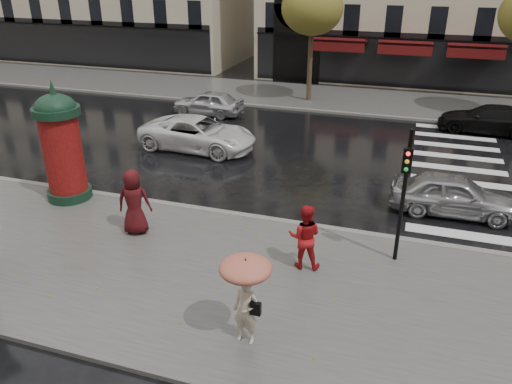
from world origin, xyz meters
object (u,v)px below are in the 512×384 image
(car_silver, at_px, (454,194))
(car_white, at_px, (198,134))
(woman_red, at_px, (305,237))
(car_black, at_px, (488,119))
(man_burgundy, at_px, (134,202))
(car_far_silver, at_px, (208,103))
(woman_umbrella, at_px, (246,287))
(morris_column, at_px, (62,144))
(traffic_light, at_px, (404,185))

(car_silver, distance_m, car_white, 10.86)
(woman_red, distance_m, car_silver, 6.13)
(car_white, height_order, car_black, car_white)
(man_burgundy, relative_size, car_white, 0.39)
(woman_red, distance_m, man_burgundy, 5.19)
(woman_red, height_order, car_white, woman_red)
(woman_red, xyz_separation_m, car_black, (5.75, 14.31, -0.36))
(car_white, xyz_separation_m, car_far_silver, (-1.70, 5.18, -0.06))
(woman_umbrella, xyz_separation_m, morris_column, (-8.11, 4.91, 0.57))
(car_black, xyz_separation_m, car_far_silver, (-13.98, -1.28, -0.01))
(car_black, bearing_deg, traffic_light, -9.62)
(traffic_light, relative_size, car_far_silver, 0.97)
(man_burgundy, distance_m, morris_column, 3.85)
(man_burgundy, height_order, car_silver, man_burgundy)
(morris_column, distance_m, car_white, 6.63)
(car_silver, bearing_deg, traffic_light, 156.14)
(woman_red, relative_size, car_far_silver, 0.47)
(traffic_light, bearing_deg, woman_umbrella, -123.59)
(woman_umbrella, relative_size, traffic_light, 0.56)
(woman_red, height_order, car_silver, woman_red)
(woman_red, relative_size, car_white, 0.35)
(morris_column, bearing_deg, man_burgundy, -22.66)
(woman_red, bearing_deg, traffic_light, -162.72)
(woman_umbrella, height_order, man_burgundy, woman_umbrella)
(traffic_light, distance_m, car_black, 13.82)
(morris_column, height_order, traffic_light, morris_column)
(traffic_light, height_order, car_far_silver, traffic_light)
(car_silver, bearing_deg, morris_column, 102.72)
(woman_red, height_order, morris_column, morris_column)
(car_silver, bearing_deg, man_burgundy, 115.36)
(car_black, bearing_deg, car_white, -57.30)
(woman_umbrella, bearing_deg, traffic_light, 56.41)
(man_burgundy, relative_size, morris_column, 0.49)
(woman_umbrella, distance_m, woman_red, 3.28)
(car_silver, relative_size, car_white, 0.78)
(car_black, bearing_deg, woman_red, -16.93)
(man_burgundy, distance_m, car_far_silver, 13.13)
(woman_red, relative_size, man_burgundy, 0.90)
(car_far_silver, bearing_deg, car_white, 20.80)
(morris_column, height_order, car_black, morris_column)
(woman_umbrella, height_order, morris_column, morris_column)
(man_burgundy, xyz_separation_m, car_black, (10.93, 14.04, -0.46))
(woman_umbrella, bearing_deg, car_white, 118.58)
(man_burgundy, xyz_separation_m, traffic_light, (7.48, 0.77, 1.24))
(car_silver, xyz_separation_m, car_black, (1.88, 9.57, -0.02))
(car_silver, bearing_deg, woman_umbrella, 150.19)
(morris_column, relative_size, car_silver, 1.02)
(traffic_light, distance_m, car_white, 11.28)
(woman_red, xyz_separation_m, car_white, (-6.54, 7.85, -0.31))
(morris_column, bearing_deg, traffic_light, -3.52)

